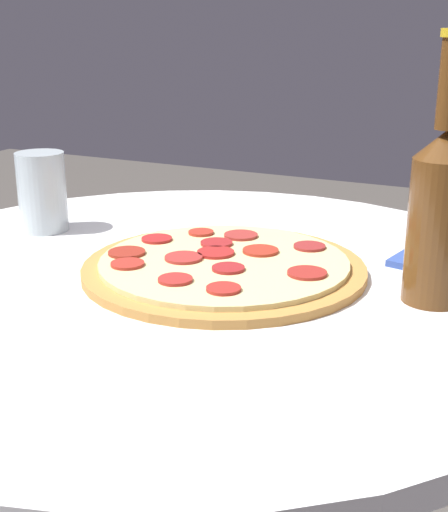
# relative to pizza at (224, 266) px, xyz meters

# --- Properties ---
(table) EXTENTS (0.85, 0.85, 0.77)m
(table) POSITION_rel_pizza_xyz_m (0.02, -0.03, -0.20)
(table) COLOR white
(table) RESTS_ON ground_plane
(pizza) EXTENTS (0.33, 0.33, 0.02)m
(pizza) POSITION_rel_pizza_xyz_m (0.00, 0.00, 0.00)
(pizza) COLOR #B77F3D
(pizza) RESTS_ON table
(beer_bottle) EXTENTS (0.06, 0.06, 0.27)m
(beer_bottle) POSITION_rel_pizza_xyz_m (-0.02, 0.23, 0.09)
(beer_bottle) COLOR #563314
(beer_bottle) RESTS_ON table
(drinking_glass) EXTENTS (0.07, 0.07, 0.11)m
(drinking_glass) POSITION_rel_pizza_xyz_m (-0.05, -0.30, 0.05)
(drinking_glass) COLOR silver
(drinking_glass) RESTS_ON table
(napkin) EXTENTS (0.13, 0.09, 0.01)m
(napkin) POSITION_rel_pizza_xyz_m (-0.16, 0.21, -0.00)
(napkin) COLOR #334C99
(napkin) RESTS_ON table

